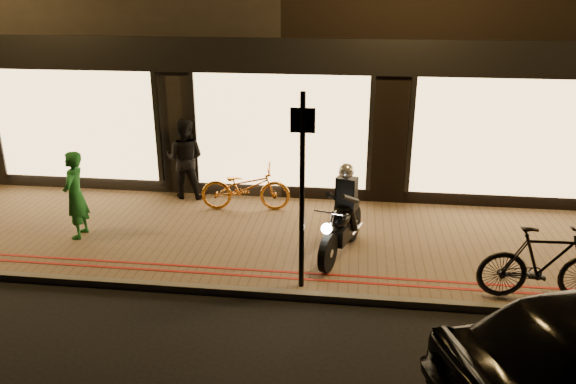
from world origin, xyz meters
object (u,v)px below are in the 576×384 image
at_px(motorcycle, 342,220).
at_px(bicycle_gold, 246,187).
at_px(sign_post, 302,183).
at_px(person_green, 75,195).

relative_size(motorcycle, bicycle_gold, 1.04).
relative_size(motorcycle, sign_post, 0.63).
bearing_deg(sign_post, motorcycle, 64.61).
height_order(sign_post, bicycle_gold, sign_post).
distance_m(motorcycle, bicycle_gold, 2.71).
height_order(sign_post, person_green, sign_post).
bearing_deg(bicycle_gold, motorcycle, -137.22).
xyz_separation_m(motorcycle, person_green, (-4.81, 0.11, 0.19)).
height_order(motorcycle, bicycle_gold, motorcycle).
bearing_deg(bicycle_gold, sign_post, -159.81).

